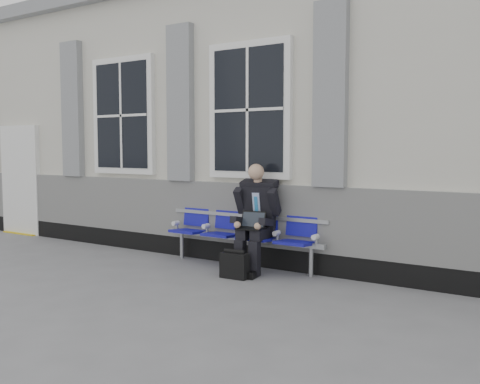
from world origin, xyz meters
The scene contains 5 objects.
ground centered at (0.00, 0.00, 0.00)m, with size 70.00×70.00×0.00m, color slate.
station_building centered at (-0.02, 3.47, 2.22)m, with size 14.40×4.40×4.49m.
bench centered at (0.32, 1.32, 0.55)m, with size 2.60×0.47×0.91m.
businessman centered at (0.63, 1.18, 0.80)m, with size 0.65×0.87×1.49m.
briefcase centered at (0.61, 0.68, 0.18)m, with size 0.38×0.18×0.38m.
Camera 1 is at (4.42, -5.09, 1.71)m, focal length 40.00 mm.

